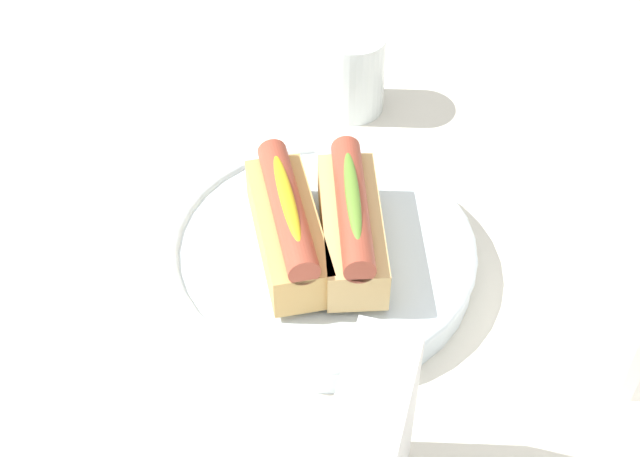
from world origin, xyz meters
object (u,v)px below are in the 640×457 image
object	(u,v)px
hotdog_front	(288,225)
napkin_box	(369,457)
serving_bowl	(320,257)
water_glass	(356,75)
hotdog_back	(352,219)

from	to	relation	value
hotdog_front	napkin_box	xyz separation A→B (m)	(0.22, 0.09, 0.01)
serving_bowl	water_glass	bearing A→B (deg)	178.95
hotdog_back	napkin_box	xyz separation A→B (m)	(0.23, 0.04, 0.01)
hotdog_back	water_glass	xyz separation A→B (m)	(-0.23, -0.02, -0.02)
serving_bowl	hotdog_back	world-z (taller)	hotdog_back
hotdog_back	napkin_box	world-z (taller)	napkin_box
water_glass	napkin_box	distance (m)	0.47
water_glass	hotdog_back	bearing A→B (deg)	5.39
water_glass	serving_bowl	bearing A→B (deg)	-1.05
serving_bowl	napkin_box	size ratio (longest dim) A/B	1.83
hotdog_front	hotdog_back	size ratio (longest dim) A/B	1.01
hotdog_front	napkin_box	distance (m)	0.24
hotdog_front	napkin_box	world-z (taller)	napkin_box
napkin_box	water_glass	bearing A→B (deg)	-165.72
serving_bowl	hotdog_front	distance (m)	0.05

